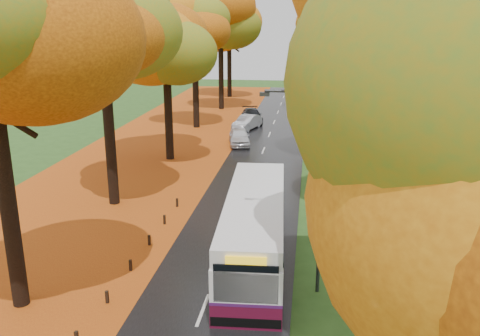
% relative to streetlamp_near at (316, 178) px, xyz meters
% --- Properties ---
extents(road, '(6.50, 90.00, 0.04)m').
position_rel_streetlamp_near_xyz_m(road, '(-3.95, 17.00, -4.69)').
color(road, black).
rests_on(road, ground).
extents(centre_line, '(0.12, 90.00, 0.01)m').
position_rel_streetlamp_near_xyz_m(centre_line, '(-3.95, 17.00, -4.67)').
color(centre_line, silver).
rests_on(centre_line, road).
extents(leaf_verge, '(12.00, 90.00, 0.02)m').
position_rel_streetlamp_near_xyz_m(leaf_verge, '(-12.95, 17.00, -4.70)').
color(leaf_verge, maroon).
rests_on(leaf_verge, ground).
extents(leaf_drift, '(0.90, 90.00, 0.01)m').
position_rel_streetlamp_near_xyz_m(leaf_drift, '(-7.00, 17.00, -4.67)').
color(leaf_drift, '#BE6113').
rests_on(leaf_drift, road).
extents(trees_left, '(9.20, 74.00, 13.88)m').
position_rel_streetlamp_near_xyz_m(trees_left, '(-11.13, 19.06, 4.82)').
color(trees_left, black).
rests_on(trees_left, ground).
extents(trees_right, '(9.30, 74.20, 13.96)m').
position_rel_streetlamp_near_xyz_m(trees_right, '(3.24, 18.91, 4.98)').
color(trees_right, black).
rests_on(trees_right, ground).
extents(bollard_row, '(0.11, 23.51, 0.52)m').
position_rel_streetlamp_near_xyz_m(bollard_row, '(-7.65, -3.30, -4.45)').
color(bollard_row, black).
rests_on(bollard_row, ground).
extents(streetlamp_near, '(2.45, 0.18, 8.00)m').
position_rel_streetlamp_near_xyz_m(streetlamp_near, '(0.00, 0.00, 0.00)').
color(streetlamp_near, '#333538').
rests_on(streetlamp_near, ground).
extents(streetlamp_mid, '(2.45, 0.18, 8.00)m').
position_rel_streetlamp_near_xyz_m(streetlamp_mid, '(0.00, 22.00, 0.00)').
color(streetlamp_mid, '#333538').
rests_on(streetlamp_mid, ground).
extents(streetlamp_far, '(2.45, 0.18, 8.00)m').
position_rel_streetlamp_near_xyz_m(streetlamp_far, '(0.00, 44.00, 0.00)').
color(streetlamp_far, '#333538').
rests_on(streetlamp_far, ground).
extents(bus, '(3.13, 11.20, 2.91)m').
position_rel_streetlamp_near_xyz_m(bus, '(-2.52, 2.44, -3.15)').
color(bus, '#510C24').
rests_on(bus, road).
extents(car_white, '(2.41, 4.38, 1.41)m').
position_rel_streetlamp_near_xyz_m(car_white, '(-6.18, 23.72, -3.97)').
color(car_white, silver).
rests_on(car_white, road).
extents(car_silver, '(2.69, 4.43, 1.38)m').
position_rel_streetlamp_near_xyz_m(car_silver, '(-6.30, 30.02, -3.98)').
color(car_silver, gray).
rests_on(car_silver, road).
extents(car_dark, '(2.90, 5.04, 1.38)m').
position_rel_streetlamp_near_xyz_m(car_dark, '(-6.24, 33.60, -3.99)').
color(car_dark, black).
rests_on(car_dark, road).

